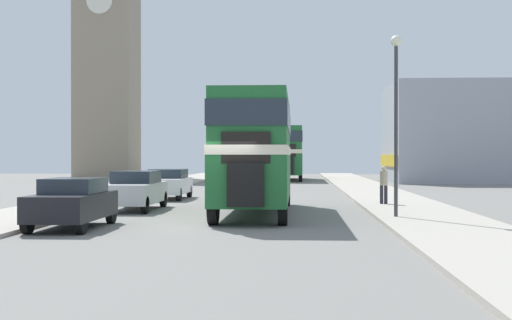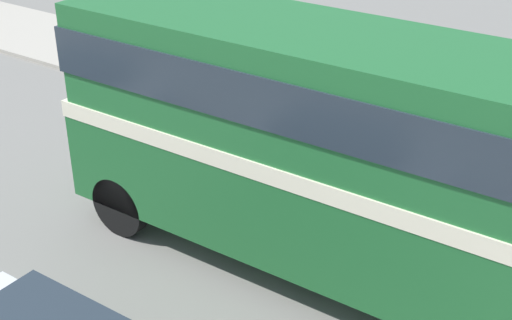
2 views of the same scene
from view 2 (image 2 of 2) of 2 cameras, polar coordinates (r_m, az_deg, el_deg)
double_decker_bus at (r=10.69m, az=8.49°, el=0.99°), size 2.40×10.50×4.13m
pedestrian_walking at (r=16.99m, az=4.22°, el=6.15°), size 0.31×0.31×1.55m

